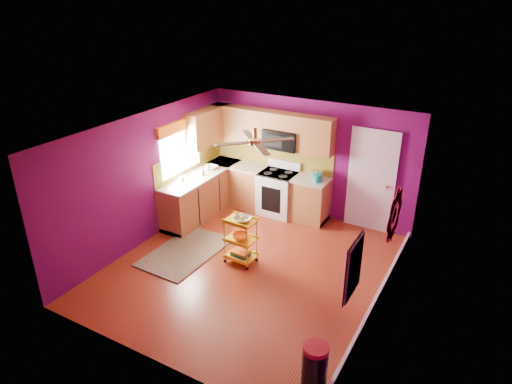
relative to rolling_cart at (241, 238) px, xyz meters
The scene contains 18 objects.
ground 0.55m from the rolling_cart, 23.86° to the right, with size 5.00×5.00×0.00m, color maroon.
room_envelope 1.18m from the rolling_cart, 21.66° to the right, with size 4.54×5.04×2.52m.
lower_cabinets 2.04m from the rolling_cart, 122.96° to the left, with size 2.81×2.31×0.94m.
electric_range 2.09m from the rolling_cart, 98.64° to the left, with size 0.76×0.66×1.13m.
upper_cabinetry 2.65m from the rolling_cart, 115.95° to the left, with size 2.80×2.30×1.26m.
left_window 2.53m from the rolling_cart, 154.50° to the left, with size 0.08×1.35×1.08m.
panel_door 2.90m from the rolling_cart, 56.12° to the left, with size 0.95×0.11×2.15m.
right_wall_art 2.68m from the rolling_cart, 10.20° to the right, with size 0.04×2.74×1.04m.
ceiling_fan 1.82m from the rolling_cart, 22.13° to the left, with size 1.01×1.01×0.26m.
shag_rug 1.20m from the rolling_cart, 167.65° to the right, with size 1.06×1.73×0.02m, color black.
rolling_cart is the anchor object (origin of this frame).
trash_can 2.96m from the rolling_cart, 41.07° to the right, with size 0.38×0.39×0.61m.
teal_kettle 2.17m from the rolling_cart, 73.88° to the left, with size 0.18×0.18×0.21m.
toaster 2.32m from the rolling_cart, 76.72° to the left, with size 0.22×0.15×0.18m, color beige.
soap_bottle_a 2.09m from the rolling_cart, 144.73° to the left, with size 0.08×0.08×0.18m, color #EA3F72.
soap_bottle_b 2.31m from the rolling_cart, 139.49° to the left, with size 0.12×0.12×0.16m, color white.
counter_dish 2.36m from the rolling_cart, 137.08° to the left, with size 0.27×0.27×0.07m, color white.
counter_cup 2.02m from the rolling_cart, 158.85° to the left, with size 0.13×0.13×0.10m, color white.
Camera 1 is at (3.43, -5.85, 4.56)m, focal length 32.00 mm.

